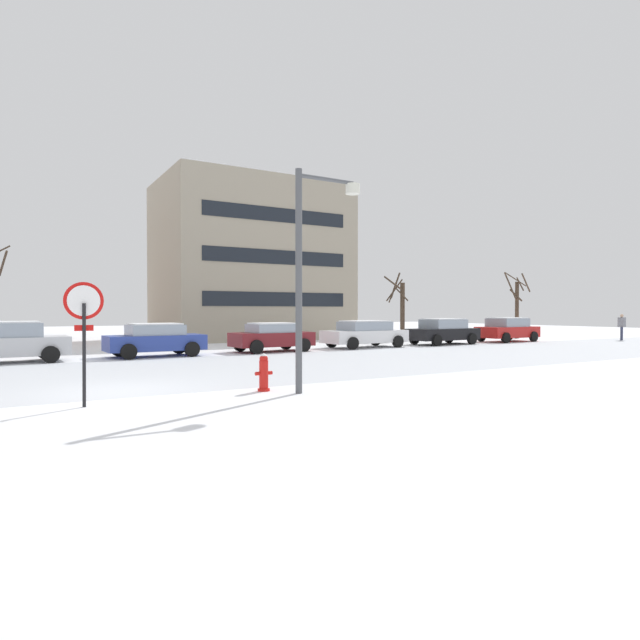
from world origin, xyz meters
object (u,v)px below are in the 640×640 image
(parked_car_maroon, at_px, (272,337))
(parked_car_white, at_px, (365,334))
(stop_sign, at_px, (84,320))
(parked_car_black, at_px, (443,331))
(parked_car_silver, at_px, (7,342))
(street_lamp, at_px, (311,256))
(fire_hydrant, at_px, (264,372))
(parked_car_blue, at_px, (155,339))
(parked_car_red, at_px, (507,329))
(pedestrian_crossing, at_px, (622,325))

(parked_car_maroon, bearing_deg, parked_car_white, 1.02)
(stop_sign, height_order, parked_car_black, stop_sign)
(parked_car_silver, relative_size, parked_car_maroon, 1.10)
(parked_car_white, bearing_deg, parked_car_maroon, -178.98)
(street_lamp, relative_size, parked_car_black, 1.20)
(stop_sign, xyz_separation_m, fire_hydrant, (4.05, 0.18, -1.32))
(parked_car_blue, xyz_separation_m, parked_car_white, (10.97, 0.09, 0.01))
(fire_hydrant, bearing_deg, parked_car_blue, 89.74)
(stop_sign, xyz_separation_m, parked_car_blue, (4.10, 11.50, -1.05))
(parked_car_blue, bearing_deg, fire_hydrant, -90.26)
(parked_car_blue, distance_m, parked_car_red, 21.94)
(fire_hydrant, relative_size, street_lamp, 0.17)
(parked_car_white, relative_size, pedestrian_crossing, 2.68)
(street_lamp, xyz_separation_m, pedestrian_crossing, (28.92, 9.32, -2.27))
(street_lamp, bearing_deg, parked_car_blue, 94.05)
(stop_sign, relative_size, parked_car_black, 0.58)
(stop_sign, bearing_deg, street_lamp, -6.51)
(parked_car_maroon, bearing_deg, parked_car_blue, 179.92)
(stop_sign, bearing_deg, pedestrian_crossing, 14.50)
(stop_sign, relative_size, parked_car_maroon, 0.65)
(pedestrian_crossing, bearing_deg, parked_car_white, 171.43)
(street_lamp, distance_m, parked_car_blue, 12.36)
(parked_car_red, distance_m, pedestrian_crossing, 8.30)
(stop_sign, distance_m, parked_car_maroon, 15.01)
(fire_hydrant, xyz_separation_m, street_lamp, (0.90, -0.75, 2.82))
(street_lamp, xyz_separation_m, parked_car_white, (10.12, 12.16, -2.54))
(fire_hydrant, distance_m, street_lamp, 3.05)
(parked_car_blue, xyz_separation_m, parked_car_black, (16.45, -0.02, 0.03))
(parked_car_white, bearing_deg, street_lamp, -129.76)
(parked_car_blue, relative_size, parked_car_black, 0.93)
(parked_car_blue, bearing_deg, parked_car_silver, 179.76)
(parked_car_silver, xyz_separation_m, parked_car_white, (16.45, 0.07, -0.05))
(street_lamp, height_order, parked_car_silver, street_lamp)
(parked_car_maroon, distance_m, parked_car_red, 16.45)
(parked_car_red, bearing_deg, parked_car_black, -179.70)
(fire_hydrant, xyz_separation_m, parked_car_maroon, (5.54, 11.31, 0.25))
(street_lamp, bearing_deg, parked_car_maroon, 68.99)
(parked_car_maroon, xyz_separation_m, parked_car_black, (10.97, -0.02, 0.05))
(fire_hydrant, relative_size, parked_car_silver, 0.21)
(parked_car_maroon, bearing_deg, parked_car_red, 0.04)
(parked_car_blue, bearing_deg, parked_car_maroon, -0.08)
(pedestrian_crossing, bearing_deg, parked_car_blue, 174.73)
(parked_car_white, bearing_deg, stop_sign, -142.43)
(parked_car_blue, bearing_deg, stop_sign, -109.63)
(street_lamp, relative_size, pedestrian_crossing, 3.06)
(parked_car_white, bearing_deg, parked_car_blue, -179.53)
(parked_car_black, bearing_deg, parked_car_red, 0.30)
(stop_sign, bearing_deg, parked_car_silver, 96.84)
(stop_sign, height_order, fire_hydrant, stop_sign)
(fire_hydrant, bearing_deg, parked_car_black, 34.38)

